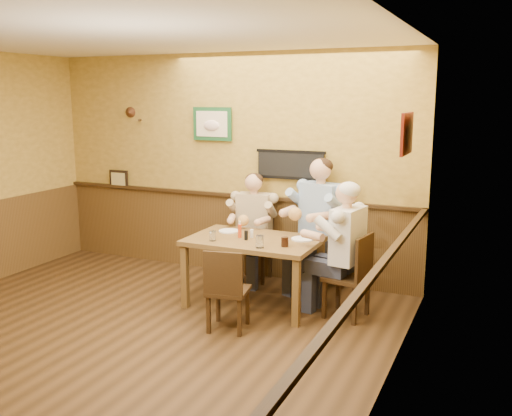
{
  "coord_description": "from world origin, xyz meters",
  "views": [
    {
      "loc": [
        3.29,
        -3.97,
        2.27
      ],
      "look_at": [
        0.86,
        1.44,
        1.1
      ],
      "focal_mm": 40.0,
      "sensor_mm": 36.0,
      "label": 1
    }
  ],
  "objects_px": {
    "chair_near_side": "(228,288)",
    "hot_sauce_bottle": "(240,230)",
    "pepper_shaker": "(246,235)",
    "water_glass_mid": "(260,242)",
    "water_glass_left": "(213,236)",
    "dining_table": "(254,247)",
    "chair_back_left": "(254,247)",
    "salt_shaker": "(252,234)",
    "diner_tan_shirt": "(254,233)",
    "diner_blue_polo": "(321,231)",
    "cola_tumbler": "(285,242)",
    "chair_right_end": "(347,275)",
    "diner_white_elder": "(347,258)",
    "chair_back_right": "(320,249)"
  },
  "relations": [
    {
      "from": "chair_back_right",
      "to": "chair_right_end",
      "type": "bearing_deg",
      "value": -34.88
    },
    {
      "from": "pepper_shaker",
      "to": "water_glass_left",
      "type": "bearing_deg",
      "value": -150.15
    },
    {
      "from": "dining_table",
      "to": "chair_back_left",
      "type": "bearing_deg",
      "value": 113.83
    },
    {
      "from": "diner_tan_shirt",
      "to": "water_glass_left",
      "type": "bearing_deg",
      "value": -96.79
    },
    {
      "from": "diner_tan_shirt",
      "to": "diner_white_elder",
      "type": "bearing_deg",
      "value": -33.73
    },
    {
      "from": "diner_tan_shirt",
      "to": "chair_back_left",
      "type": "bearing_deg",
      "value": 0.0
    },
    {
      "from": "water_glass_mid",
      "to": "salt_shaker",
      "type": "height_order",
      "value": "water_glass_mid"
    },
    {
      "from": "diner_blue_polo",
      "to": "pepper_shaker",
      "type": "bearing_deg",
      "value": -102.5
    },
    {
      "from": "diner_tan_shirt",
      "to": "salt_shaker",
      "type": "height_order",
      "value": "diner_tan_shirt"
    },
    {
      "from": "diner_tan_shirt",
      "to": "salt_shaker",
      "type": "bearing_deg",
      "value": -73.71
    },
    {
      "from": "cola_tumbler",
      "to": "pepper_shaker",
      "type": "distance_m",
      "value": 0.49
    },
    {
      "from": "pepper_shaker",
      "to": "salt_shaker",
      "type": "bearing_deg",
      "value": 82.84
    },
    {
      "from": "water_glass_left",
      "to": "water_glass_mid",
      "type": "distance_m",
      "value": 0.58
    },
    {
      "from": "cola_tumbler",
      "to": "water_glass_mid",
      "type": "bearing_deg",
      "value": -146.02
    },
    {
      "from": "dining_table",
      "to": "salt_shaker",
      "type": "xyz_separation_m",
      "value": [
        -0.03,
        0.03,
        0.14
      ]
    },
    {
      "from": "chair_near_side",
      "to": "hot_sauce_bottle",
      "type": "bearing_deg",
      "value": -83.8
    },
    {
      "from": "chair_back_right",
      "to": "chair_near_side",
      "type": "height_order",
      "value": "chair_back_right"
    },
    {
      "from": "chair_right_end",
      "to": "hot_sauce_bottle",
      "type": "relative_size",
      "value": 5.38
    },
    {
      "from": "water_glass_mid",
      "to": "water_glass_left",
      "type": "bearing_deg",
      "value": 174.67
    },
    {
      "from": "diner_blue_polo",
      "to": "salt_shaker",
      "type": "xyz_separation_m",
      "value": [
        -0.54,
        -0.77,
        0.09
      ]
    },
    {
      "from": "chair_back_left",
      "to": "salt_shaker",
      "type": "height_order",
      "value": "chair_back_left"
    },
    {
      "from": "water_glass_mid",
      "to": "hot_sauce_bottle",
      "type": "xyz_separation_m",
      "value": [
        -0.37,
        0.3,
        0.02
      ]
    },
    {
      "from": "chair_back_right",
      "to": "water_glass_mid",
      "type": "height_order",
      "value": "chair_back_right"
    },
    {
      "from": "chair_back_left",
      "to": "diner_blue_polo",
      "type": "distance_m",
      "value": 0.9
    },
    {
      "from": "cola_tumbler",
      "to": "salt_shaker",
      "type": "xyz_separation_m",
      "value": [
        -0.46,
        0.2,
        -0.0
      ]
    },
    {
      "from": "dining_table",
      "to": "diner_white_elder",
      "type": "height_order",
      "value": "diner_white_elder"
    },
    {
      "from": "chair_back_right",
      "to": "hot_sauce_bottle",
      "type": "distance_m",
      "value": 1.11
    },
    {
      "from": "cola_tumbler",
      "to": "hot_sauce_bottle",
      "type": "distance_m",
      "value": 0.61
    },
    {
      "from": "diner_blue_polo",
      "to": "pepper_shaker",
      "type": "relative_size",
      "value": 13.94
    },
    {
      "from": "diner_tan_shirt",
      "to": "salt_shaker",
      "type": "relative_size",
      "value": 13.27
    },
    {
      "from": "chair_near_side",
      "to": "cola_tumbler",
      "type": "xyz_separation_m",
      "value": [
        0.38,
        0.54,
        0.38
      ]
    },
    {
      "from": "chair_near_side",
      "to": "salt_shaker",
      "type": "distance_m",
      "value": 0.84
    },
    {
      "from": "chair_near_side",
      "to": "chair_back_left",
      "type": "bearing_deg",
      "value": -85.64
    },
    {
      "from": "diner_blue_polo",
      "to": "hot_sauce_bottle",
      "type": "xyz_separation_m",
      "value": [
        -0.66,
        -0.82,
        0.13
      ]
    },
    {
      "from": "dining_table",
      "to": "hot_sauce_bottle",
      "type": "height_order",
      "value": "hot_sauce_bottle"
    },
    {
      "from": "diner_white_elder",
      "to": "hot_sauce_bottle",
      "type": "xyz_separation_m",
      "value": [
        -1.18,
        -0.09,
        0.19
      ]
    },
    {
      "from": "diner_blue_polo",
      "to": "pepper_shaker",
      "type": "xyz_separation_m",
      "value": [
        -0.56,
        -0.88,
        0.1
      ]
    },
    {
      "from": "chair_back_right",
      "to": "hot_sauce_bottle",
      "type": "height_order",
      "value": "chair_back_right"
    },
    {
      "from": "chair_back_left",
      "to": "pepper_shaker",
      "type": "bearing_deg",
      "value": -77.26
    },
    {
      "from": "water_glass_left",
      "to": "pepper_shaker",
      "type": "xyz_separation_m",
      "value": [
        0.31,
        0.18,
        -0.0
      ]
    },
    {
      "from": "salt_shaker",
      "to": "water_glass_left",
      "type": "bearing_deg",
      "value": -137.93
    },
    {
      "from": "hot_sauce_bottle",
      "to": "dining_table",
      "type": "bearing_deg",
      "value": 8.08
    },
    {
      "from": "chair_right_end",
      "to": "water_glass_left",
      "type": "relative_size",
      "value": 8.43
    },
    {
      "from": "dining_table",
      "to": "pepper_shaker",
      "type": "distance_m",
      "value": 0.18
    },
    {
      "from": "chair_back_left",
      "to": "chair_right_end",
      "type": "height_order",
      "value": "chair_right_end"
    },
    {
      "from": "chair_near_side",
      "to": "pepper_shaker",
      "type": "distance_m",
      "value": 0.74
    },
    {
      "from": "diner_tan_shirt",
      "to": "chair_back_right",
      "type": "bearing_deg",
      "value": -5.46
    },
    {
      "from": "hot_sauce_bottle",
      "to": "water_glass_left",
      "type": "bearing_deg",
      "value": -129.39
    },
    {
      "from": "water_glass_left",
      "to": "cola_tumbler",
      "type": "relative_size",
      "value": 1.07
    },
    {
      "from": "salt_shaker",
      "to": "diner_tan_shirt",
      "type": "bearing_deg",
      "value": 112.38
    }
  ]
}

